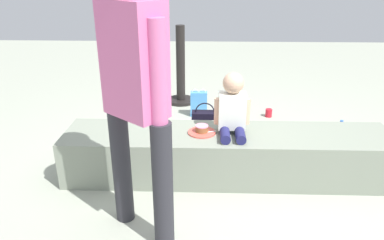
# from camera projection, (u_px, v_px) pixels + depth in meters

# --- Properties ---
(ground_plane) EXTENTS (12.00, 12.00, 0.00)m
(ground_plane) POSITION_uv_depth(u_px,v_px,m) (227.00, 175.00, 2.97)
(ground_plane) COLOR #9EA492
(concrete_ledge) EXTENTS (2.60, 0.53, 0.38)m
(concrete_ledge) POSITION_uv_depth(u_px,v_px,m) (227.00, 155.00, 2.90)
(concrete_ledge) COLOR gray
(concrete_ledge) RESTS_ON ground_plane
(child_seated) EXTENTS (0.28, 0.32, 0.48)m
(child_seated) POSITION_uv_depth(u_px,v_px,m) (232.00, 108.00, 2.75)
(child_seated) COLOR navy
(child_seated) RESTS_ON concrete_ledge
(adult_standing) EXTENTS (0.41, 0.38, 1.69)m
(adult_standing) POSITION_uv_depth(u_px,v_px,m) (135.00, 79.00, 1.95)
(adult_standing) COLOR #29282F
(adult_standing) RESTS_ON ground_plane
(cake_plate) EXTENTS (0.22, 0.22, 0.07)m
(cake_plate) POSITION_uv_depth(u_px,v_px,m) (202.00, 130.00, 2.82)
(cake_plate) COLOR #E0594C
(cake_plate) RESTS_ON concrete_ledge
(gift_bag) EXTENTS (0.19, 0.09, 0.32)m
(gift_bag) POSITION_uv_depth(u_px,v_px,m) (199.00, 104.00, 4.13)
(gift_bag) COLOR #4C99E0
(gift_bag) RESTS_ON ground_plane
(railing_post) EXTENTS (0.36, 0.36, 0.96)m
(railing_post) POSITION_uv_depth(u_px,v_px,m) (181.00, 76.00, 4.48)
(railing_post) COLOR black
(railing_post) RESTS_ON ground_plane
(water_bottle_near_gift) EXTENTS (0.06, 0.06, 0.23)m
(water_bottle_near_gift) POSITION_uv_depth(u_px,v_px,m) (294.00, 140.00, 3.34)
(water_bottle_near_gift) COLOR silver
(water_bottle_near_gift) RESTS_ON ground_plane
(water_bottle_far_side) EXTENTS (0.07, 0.07, 0.22)m
(water_bottle_far_side) POSITION_uv_depth(u_px,v_px,m) (340.00, 132.00, 3.52)
(water_bottle_far_side) COLOR silver
(water_bottle_far_side) RESTS_ON ground_plane
(party_cup_red) EXTENTS (0.08, 0.08, 0.09)m
(party_cup_red) POSITION_uv_depth(u_px,v_px,m) (269.00, 113.00, 4.13)
(party_cup_red) COLOR red
(party_cup_red) RESTS_ON ground_plane
(handbag_black_leather) EXTENTS (0.26, 0.13, 0.36)m
(handbag_black_leather) POSITION_uv_depth(u_px,v_px,m) (205.00, 123.00, 3.63)
(handbag_black_leather) COLOR black
(handbag_black_leather) RESTS_ON ground_plane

